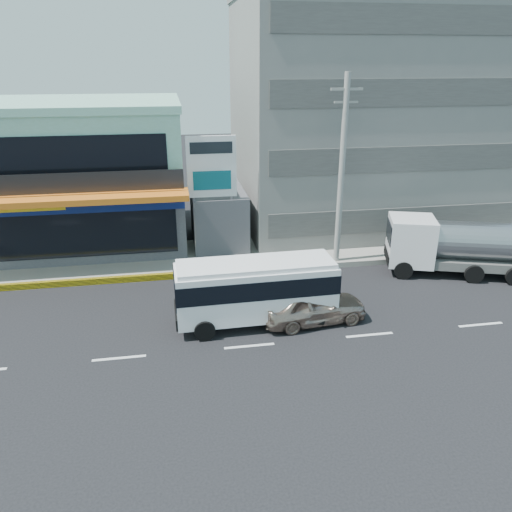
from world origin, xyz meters
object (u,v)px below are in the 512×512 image
(concrete_building, at_px, (364,118))
(utility_pole_near, at_px, (342,172))
(sedan, at_px, (313,306))
(tanker_truck, at_px, (456,245))
(satellite_dish, at_px, (219,190))
(billboard, at_px, (212,174))
(shop_building, at_px, (80,177))
(minibus, at_px, (256,287))

(concrete_building, relative_size, utility_pole_near, 1.60)
(concrete_building, distance_m, sedan, 16.43)
(concrete_building, height_order, utility_pole_near, concrete_building)
(sedan, bearing_deg, tanker_truck, -72.89)
(satellite_dish, relative_size, sedan, 0.33)
(sedan, bearing_deg, billboard, 18.09)
(shop_building, bearing_deg, concrete_building, 3.35)
(shop_building, height_order, satellite_dish, shop_building)
(minibus, bearing_deg, utility_pole_near, 45.65)
(sedan, relative_size, tanker_truck, 0.58)
(billboard, relative_size, sedan, 1.53)
(shop_building, xyz_separation_m, sedan, (11.00, -12.45, -3.23))
(utility_pole_near, bearing_deg, shop_building, 154.94)
(satellite_dish, xyz_separation_m, utility_pole_near, (6.00, -3.60, 1.57))
(shop_building, relative_size, minibus, 1.84)
(utility_pole_near, bearing_deg, sedan, -116.95)
(sedan, bearing_deg, minibus, 75.42)
(concrete_building, bearing_deg, sedan, -117.41)
(concrete_building, height_order, tanker_truck, concrete_building)
(shop_building, distance_m, sedan, 16.92)
(tanker_truck, bearing_deg, shop_building, 156.24)
(shop_building, bearing_deg, utility_pole_near, -25.06)
(concrete_building, relative_size, tanker_truck, 2.05)
(concrete_building, xyz_separation_m, sedan, (-7.00, -13.50, -6.23))
(utility_pole_near, distance_m, tanker_truck, 7.05)
(shop_building, relative_size, tanker_truck, 1.59)
(utility_pole_near, bearing_deg, billboard, 164.52)
(satellite_dish, bearing_deg, tanker_truck, -26.09)
(concrete_building, xyz_separation_m, satellite_dish, (-10.00, -4.00, -3.42))
(satellite_dish, xyz_separation_m, billboard, (-0.50, -1.80, 1.35))
(utility_pole_near, distance_m, sedan, 7.94)
(utility_pole_near, relative_size, sedan, 2.22)
(utility_pole_near, height_order, tanker_truck, utility_pole_near)
(satellite_dish, distance_m, tanker_truck, 13.17)
(minibus, bearing_deg, tanker_truck, 17.11)
(concrete_building, bearing_deg, shop_building, -176.65)
(shop_building, distance_m, tanker_truck, 21.65)
(shop_building, distance_m, concrete_building, 18.28)
(billboard, bearing_deg, satellite_dish, 74.48)
(satellite_dish, bearing_deg, billboard, -105.52)
(concrete_building, height_order, sedan, concrete_building)
(billboard, xyz_separation_m, sedan, (3.50, -7.70, -4.16))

